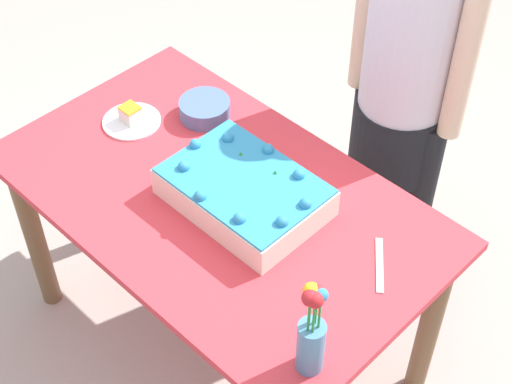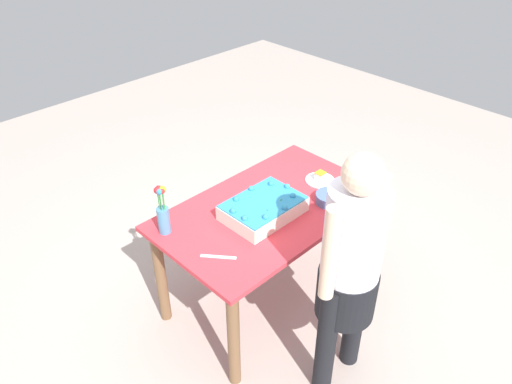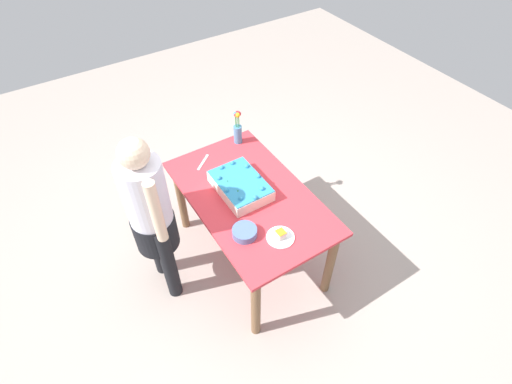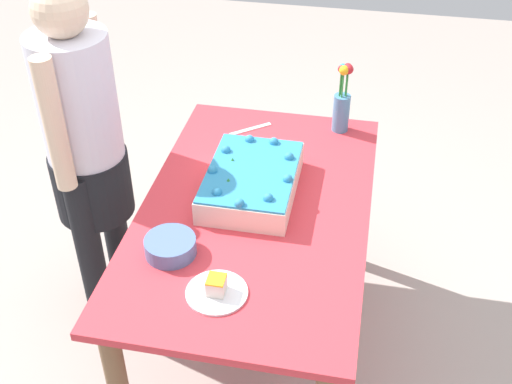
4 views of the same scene
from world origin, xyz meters
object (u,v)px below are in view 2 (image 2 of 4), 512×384
at_px(flower_vase, 163,213).
at_px(cake_knife, 218,257).
at_px(serving_plate_with_slice, 320,179).
at_px(person_standing, 350,265).
at_px(sheet_cake, 263,208).
at_px(fruit_bowl, 329,198).

bearing_deg(flower_vase, cake_knife, -78.96).
height_order(serving_plate_with_slice, cake_knife, serving_plate_with_slice).
bearing_deg(person_standing, serving_plate_with_slice, -41.58).
bearing_deg(serving_plate_with_slice, sheet_cake, 179.81).
xyz_separation_m(sheet_cake, serving_plate_with_slice, (0.53, -0.00, -0.04)).
bearing_deg(fruit_bowl, person_standing, -133.03).
distance_m(sheet_cake, serving_plate_with_slice, 0.53).
distance_m(sheet_cake, person_standing, 0.69).
bearing_deg(flower_vase, person_standing, -65.37).
bearing_deg(cake_knife, person_standing, -6.88).
bearing_deg(sheet_cake, serving_plate_with_slice, -0.19).
height_order(sheet_cake, cake_knife, sheet_cake).
height_order(cake_knife, flower_vase, flower_vase).
xyz_separation_m(serving_plate_with_slice, cake_knife, (-0.97, -0.09, -0.01)).
distance_m(cake_knife, person_standing, 0.70).
distance_m(cake_knife, flower_vase, 0.41).
bearing_deg(flower_vase, sheet_cake, -28.92).
bearing_deg(fruit_bowl, sheet_cake, 152.93).
bearing_deg(sheet_cake, fruit_bowl, -27.07).
height_order(serving_plate_with_slice, fruit_bowl, serving_plate_with_slice).
height_order(cake_knife, fruit_bowl, fruit_bowl).
relative_size(serving_plate_with_slice, fruit_bowl, 1.13).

